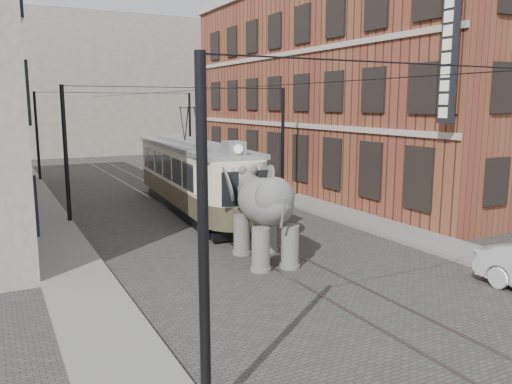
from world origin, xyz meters
TOP-DOWN VIEW (x-y plane):
  - ground at (0.00, 0.00)m, footprint 120.00×120.00m
  - tram_rails at (0.00, 0.00)m, footprint 1.54×80.00m
  - sidewalk_right at (6.00, 0.00)m, footprint 2.00×60.00m
  - sidewalk_left at (-6.50, 0.00)m, footprint 2.00×60.00m
  - brick_building at (11.00, 9.00)m, footprint 8.00×26.00m
  - distant_block at (0.00, 40.00)m, footprint 28.00×10.00m
  - catenary at (-0.20, 5.00)m, footprint 11.00×30.20m
  - tram at (0.20, 6.10)m, footprint 3.56×12.91m
  - elephant at (-0.55, -2.71)m, footprint 3.48×5.41m

SIDE VIEW (x-z plane):
  - ground at x=0.00m, z-range 0.00..0.00m
  - tram_rails at x=0.00m, z-range 0.00..0.02m
  - sidewalk_right at x=6.00m, z-range 0.00..0.15m
  - sidewalk_left at x=-6.50m, z-range 0.00..0.15m
  - elephant at x=-0.55m, z-range 0.00..3.10m
  - tram at x=0.20m, z-range 0.00..5.06m
  - catenary at x=-0.20m, z-range 0.00..6.00m
  - brick_building at x=11.00m, z-range 0.00..12.00m
  - distant_block at x=0.00m, z-range 0.00..14.00m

